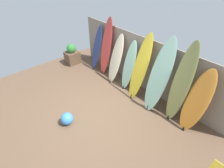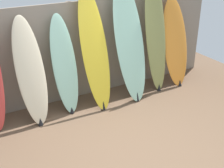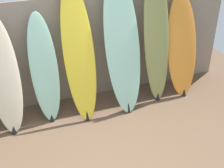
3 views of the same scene
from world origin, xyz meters
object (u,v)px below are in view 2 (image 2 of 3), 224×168
Objects in this scene: surfboard_seafoam_3 at (64,65)px; surfboard_seafoam_5 at (130,42)px; surfboard_orange_7 at (175,42)px; surfboard_cream_2 at (30,72)px; surfboard_yellow_4 at (95,51)px; surfboard_olive_6 at (156,34)px.

surfboard_seafoam_5 is at bearing -3.87° from surfboard_seafoam_3.
surfboard_cream_2 is at bearing -179.46° from surfboard_orange_7.
surfboard_yellow_4 is 1.33m from surfboard_olive_6.
surfboard_cream_2 is 0.76× the size of surfboard_olive_6.
surfboard_olive_6 reaches higher than surfboard_yellow_4.
surfboard_cream_2 reaches higher than surfboard_seafoam_3.
surfboard_olive_6 is (2.46, 0.03, 0.27)m from surfboard_cream_2.
surfboard_olive_6 is (0.63, 0.07, 0.05)m from surfboard_seafoam_5.
surfboard_olive_6 is at bearing -0.48° from surfboard_seafoam_3.
surfboard_orange_7 reaches higher than surfboard_cream_2.
surfboard_seafoam_3 is at bearing 176.13° from surfboard_seafoam_5.
surfboard_orange_7 is at bearing -0.49° from surfboard_seafoam_3.
surfboard_orange_7 is at bearing 0.54° from surfboard_cream_2.
surfboard_yellow_4 is 0.91× the size of surfboard_olive_6.
surfboard_seafoam_5 is 0.63m from surfboard_olive_6.
surfboard_orange_7 is (2.97, 0.03, 0.01)m from surfboard_cream_2.
surfboard_cream_2 is 1.85m from surfboard_seafoam_5.
surfboard_yellow_4 is 1.18× the size of surfboard_orange_7.
surfboard_seafoam_5 is 1.24× the size of surfboard_orange_7.
surfboard_olive_6 is at bearing 2.57° from surfboard_yellow_4.
surfboard_yellow_4 reaches higher than surfboard_seafoam_3.
surfboard_olive_6 reaches higher than surfboard_cream_2.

